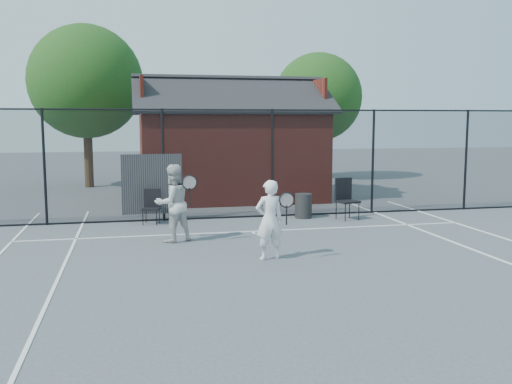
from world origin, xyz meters
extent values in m
plane|color=#454A4F|center=(0.00, 0.00, 0.00)|extent=(80.00, 80.00, 0.00)
cube|color=white|center=(0.00, 3.00, 0.01)|extent=(11.00, 0.06, 0.01)
cube|color=white|center=(-4.11, -2.00, 0.01)|extent=(0.06, 18.00, 0.01)
cube|color=white|center=(0.00, 2.85, 0.01)|extent=(0.06, 0.30, 0.01)
cylinder|color=black|center=(-5.00, 5.00, 1.50)|extent=(0.07, 0.07, 3.00)
cylinder|color=black|center=(-2.00, 5.00, 1.50)|extent=(0.07, 0.07, 3.00)
cylinder|color=black|center=(1.00, 5.00, 1.50)|extent=(0.07, 0.07, 3.00)
cylinder|color=black|center=(4.00, 5.00, 1.50)|extent=(0.07, 0.07, 3.00)
cylinder|color=black|center=(7.00, 5.00, 1.50)|extent=(0.07, 0.07, 3.00)
cylinder|color=black|center=(0.00, 5.00, 2.97)|extent=(22.00, 0.04, 0.04)
cylinder|color=black|center=(0.00, 5.00, 0.03)|extent=(22.00, 0.04, 0.04)
cube|color=black|center=(0.00, 5.00, 1.50)|extent=(22.00, 3.00, 0.01)
cube|color=black|center=(-2.30, 4.98, 1.00)|extent=(1.60, 0.04, 1.60)
cube|color=maroon|center=(0.50, 9.00, 1.50)|extent=(6.00, 4.00, 3.00)
cube|color=black|center=(0.50, 8.00, 3.53)|extent=(6.50, 2.36, 1.32)
cube|color=black|center=(0.50, 10.00, 3.53)|extent=(6.50, 2.36, 1.32)
cube|color=maroon|center=(-2.45, 9.00, 3.53)|extent=(0.10, 2.80, 1.06)
cube|color=maroon|center=(3.45, 9.00, 3.53)|extent=(0.10, 2.80, 1.06)
cylinder|color=black|center=(-4.50, 13.50, 1.26)|extent=(0.36, 0.36, 2.52)
sphere|color=#164012|center=(-4.50, 13.50, 4.20)|extent=(4.48, 4.48, 4.48)
cylinder|color=black|center=(5.50, 14.50, 1.12)|extent=(0.36, 0.36, 2.23)
sphere|color=#164012|center=(5.50, 14.50, 3.72)|extent=(3.97, 3.97, 3.97)
imported|color=white|center=(-0.24, 0.24, 0.78)|extent=(0.62, 0.46, 1.55)
torus|color=black|center=(0.02, -0.07, 1.20)|extent=(0.30, 0.02, 0.30)
cylinder|color=black|center=(0.02, -0.07, 0.91)|extent=(0.03, 0.03, 0.37)
imported|color=silver|center=(-1.96, 2.27, 0.86)|extent=(1.04, 0.94, 1.73)
torus|color=black|center=(-1.61, 1.93, 1.36)|extent=(0.34, 0.03, 0.34)
cylinder|color=black|center=(-1.61, 1.93, 1.04)|extent=(0.03, 0.03, 0.41)
cube|color=black|center=(-2.36, 4.55, 0.44)|extent=(0.52, 0.53, 0.88)
cube|color=black|center=(2.89, 4.10, 0.55)|extent=(0.64, 0.65, 1.10)
cylinder|color=black|center=(1.80, 4.60, 0.34)|extent=(0.55, 0.55, 0.68)
camera|label=1|loc=(-2.83, -10.33, 2.70)|focal=40.00mm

